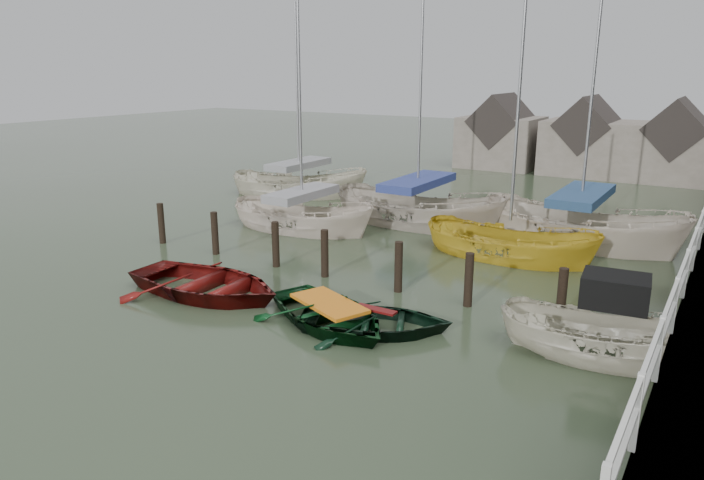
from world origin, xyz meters
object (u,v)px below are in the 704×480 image
Objects in this scene: motorboat at (606,356)px; sailboat_c at (508,257)px; rowboat_dkgreen at (376,331)px; rowboat_green at (329,325)px; rowboat_red at (207,295)px; sailboat_e at (299,194)px; sailboat_b at (417,223)px; sailboat_d at (578,241)px; sailboat_a at (303,228)px.

motorboat is 0.48× the size of sailboat_c.
rowboat_green is at bearing 80.31° from rowboat_dkgreen.
rowboat_red is 13.58m from sailboat_e.
sailboat_e is (-11.00, 11.85, 0.06)m from rowboat_dkgreen.
rowboat_green is at bearing -162.31° from sailboat_b.
motorboat is 0.39× the size of sailboat_b.
rowboat_dkgreen is at bearing 179.67° from sailboat_d.
rowboat_green is at bearing 98.14° from motorboat.
sailboat_a is at bearing 13.82° from rowboat_red.
sailboat_e is at bearing 34.02° from sailboat_a.
sailboat_d is at bearing -81.91° from sailboat_b.
sailboat_a is (-1.97, 6.98, 0.07)m from rowboat_red.
sailboat_d is 1.34× the size of sailboat_e.
rowboat_dkgreen is 7.31m from sailboat_c.
rowboat_green is 15.67m from sailboat_e.
sailboat_a is at bearing 123.22° from sailboat_d.
sailboat_d reaches higher than rowboat_green.
rowboat_red is 0.46× the size of sailboat_e.
sailboat_d reaches higher than sailboat_c.
motorboat is at bearing -142.21° from sailboat_c.
rowboat_red is 3.91m from rowboat_green.
rowboat_red is 9.52m from sailboat_c.
sailboat_e is (-15.80, 10.61, -0.03)m from motorboat.
sailboat_c reaches higher than motorboat.
sailboat_c is 0.72× the size of sailboat_d.
rowboat_green is 10.35m from sailboat_b.
sailboat_a reaches higher than rowboat_dkgreen.
rowboat_green is at bearing 170.25° from sailboat_c.
sailboat_a is 1.20× the size of sailboat_c.
sailboat_b reaches higher than sailboat_e.
sailboat_b is 5.07m from sailboat_c.
sailboat_c reaches higher than rowboat_green.
sailboat_e is (-7.25, 2.14, -0.00)m from sailboat_b.
rowboat_dkgreen is at bearing 98.10° from motorboat.
sailboat_b is (-2.65, 10.00, 0.06)m from rowboat_green.
sailboat_b reaches higher than motorboat.
rowboat_dkgreen is at bearing -52.69° from rowboat_green.
rowboat_dkgreen is at bearing -159.53° from sailboat_e.
rowboat_red is at bearing 157.52° from sailboat_d.
sailboat_e is at bearing 49.71° from motorboat.
sailboat_e is at bearing 94.75° from sailboat_d.
sailboat_a is at bearing 136.47° from sailboat_b.
sailboat_b is (-8.55, 8.47, -0.03)m from motorboat.
rowboat_dkgreen is 0.37× the size of sailboat_c.
sailboat_e is (-11.70, 4.57, 0.05)m from sailboat_c.
sailboat_c is at bearing -115.86° from sailboat_b.
sailboat_e is (-9.90, 12.14, 0.06)m from rowboat_green.
rowboat_green is 1.10× the size of rowboat_dkgreen.
motorboat is at bearing -152.13° from sailboat_d.
motorboat is at bearing -99.86° from rowboat_dkgreen.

